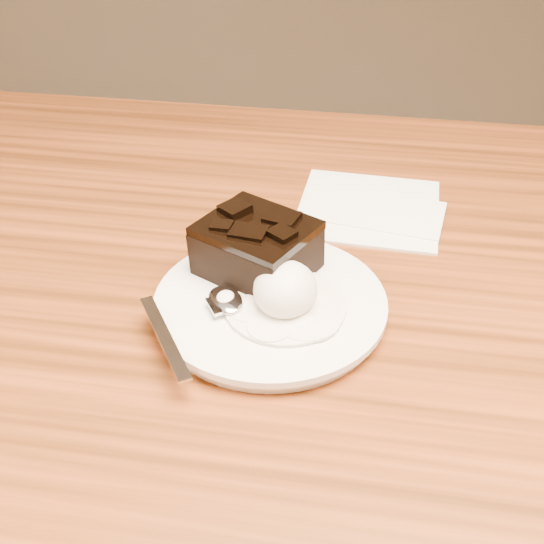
% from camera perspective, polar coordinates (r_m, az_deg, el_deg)
% --- Properties ---
extents(dining_table, '(1.20, 0.80, 0.75)m').
position_cam_1_polar(dining_table, '(0.94, 4.94, -19.03)').
color(dining_table, '#43210B').
rests_on(dining_table, floor).
extents(plate, '(0.21, 0.21, 0.02)m').
position_cam_1_polar(plate, '(0.61, -0.15, -2.94)').
color(plate, silver).
rests_on(plate, dining_table).
extents(brownie, '(0.12, 0.12, 0.05)m').
position_cam_1_polar(brownie, '(0.62, -1.30, 1.85)').
color(brownie, black).
rests_on(brownie, plate).
extents(ice_cream_scoop, '(0.06, 0.06, 0.05)m').
position_cam_1_polar(ice_cream_scoop, '(0.58, 1.15, -1.49)').
color(ice_cream_scoop, white).
rests_on(ice_cream_scoop, plate).
extents(melt_puddle, '(0.11, 0.11, 0.00)m').
position_cam_1_polar(melt_puddle, '(0.59, 1.13, -2.88)').
color(melt_puddle, silver).
rests_on(melt_puddle, plate).
extents(spoon, '(0.12, 0.16, 0.01)m').
position_cam_1_polar(spoon, '(0.59, -3.98, -2.53)').
color(spoon, silver).
rests_on(spoon, plate).
extents(napkin, '(0.16, 0.16, 0.01)m').
position_cam_1_polar(napkin, '(0.77, 8.24, 5.48)').
color(napkin, white).
rests_on(napkin, dining_table).
extents(crumb_a, '(0.01, 0.01, 0.00)m').
position_cam_1_polar(crumb_a, '(0.56, 0.25, -5.57)').
color(crumb_a, black).
rests_on(crumb_a, plate).
extents(crumb_b, '(0.01, 0.01, 0.00)m').
position_cam_1_polar(crumb_b, '(0.59, -2.25, -3.06)').
color(crumb_b, black).
rests_on(crumb_b, plate).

